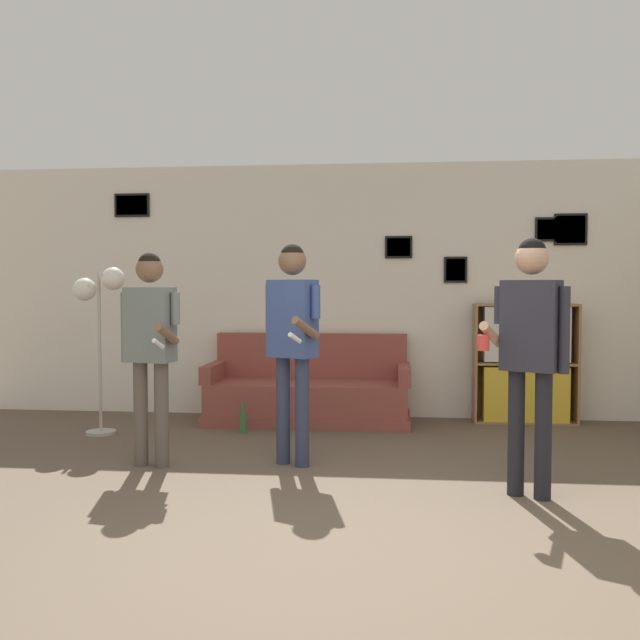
{
  "coord_description": "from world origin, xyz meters",
  "views": [
    {
      "loc": [
        0.23,
        -3.62,
        1.39
      ],
      "look_at": [
        -0.37,
        2.0,
        1.13
      ],
      "focal_mm": 40.0,
      "sensor_mm": 36.0,
      "label": 1
    }
  ],
  "objects_px": {
    "bookshelf": "(525,364)",
    "bottle_on_floor": "(243,422)",
    "person_watcher_holding_cup": "(530,338)",
    "floor_lamp": "(99,303)",
    "couch": "(308,394)",
    "person_player_foreground_left": "(150,336)",
    "drinking_cup": "(531,299)",
    "person_player_foreground_center": "(292,329)"
  },
  "relations": [
    {
      "from": "bookshelf",
      "to": "bottle_on_floor",
      "type": "distance_m",
      "value": 2.92
    },
    {
      "from": "person_watcher_holding_cup",
      "to": "floor_lamp",
      "type": "bearing_deg",
      "value": 155.64
    },
    {
      "from": "person_watcher_holding_cup",
      "to": "bottle_on_floor",
      "type": "height_order",
      "value": "person_watcher_holding_cup"
    },
    {
      "from": "couch",
      "to": "person_player_foreground_left",
      "type": "bearing_deg",
      "value": -117.2
    },
    {
      "from": "couch",
      "to": "bookshelf",
      "type": "height_order",
      "value": "bookshelf"
    },
    {
      "from": "bookshelf",
      "to": "drinking_cup",
      "type": "height_order",
      "value": "drinking_cup"
    },
    {
      "from": "person_player_foreground_left",
      "to": "person_watcher_holding_cup",
      "type": "relative_size",
      "value": 0.97
    },
    {
      "from": "person_player_foreground_left",
      "to": "bookshelf",
      "type": "bearing_deg",
      "value": 33.59
    },
    {
      "from": "person_player_foreground_left",
      "to": "person_player_foreground_center",
      "type": "xyz_separation_m",
      "value": [
        1.08,
        0.15,
        0.05
      ]
    },
    {
      "from": "bookshelf",
      "to": "drinking_cup",
      "type": "xyz_separation_m",
      "value": [
        0.05,
        0.0,
        0.66
      ]
    },
    {
      "from": "floor_lamp",
      "to": "person_player_foreground_left",
      "type": "xyz_separation_m",
      "value": [
        0.89,
        -1.12,
        -0.23
      ]
    },
    {
      "from": "couch",
      "to": "drinking_cup",
      "type": "height_order",
      "value": "drinking_cup"
    },
    {
      "from": "person_player_foreground_center",
      "to": "drinking_cup",
      "type": "relative_size",
      "value": 19.09
    },
    {
      "from": "person_watcher_holding_cup",
      "to": "bottle_on_floor",
      "type": "distance_m",
      "value": 3.1
    },
    {
      "from": "person_player_foreground_left",
      "to": "person_watcher_holding_cup",
      "type": "distance_m",
      "value": 2.81
    },
    {
      "from": "floor_lamp",
      "to": "drinking_cup",
      "type": "height_order",
      "value": "floor_lamp"
    },
    {
      "from": "floor_lamp",
      "to": "bookshelf",
      "type": "bearing_deg",
      "value": 13.76
    },
    {
      "from": "bookshelf",
      "to": "person_player_foreground_left",
      "type": "bearing_deg",
      "value": -146.41
    },
    {
      "from": "person_player_foreground_left",
      "to": "person_player_foreground_center",
      "type": "relative_size",
      "value": 0.96
    },
    {
      "from": "person_player_foreground_left",
      "to": "bottle_on_floor",
      "type": "height_order",
      "value": "person_player_foreground_left"
    },
    {
      "from": "couch",
      "to": "person_player_foreground_left",
      "type": "xyz_separation_m",
      "value": [
        -0.99,
        -1.93,
        0.72
      ]
    },
    {
      "from": "person_watcher_holding_cup",
      "to": "couch",
      "type": "bearing_deg",
      "value": 125.72
    },
    {
      "from": "floor_lamp",
      "to": "drinking_cup",
      "type": "relative_size",
      "value": 17.46
    },
    {
      "from": "person_player_foreground_center",
      "to": "drinking_cup",
      "type": "height_order",
      "value": "person_player_foreground_center"
    },
    {
      "from": "floor_lamp",
      "to": "person_watcher_holding_cup",
      "type": "distance_m",
      "value": 4.01
    },
    {
      "from": "person_player_foreground_center",
      "to": "person_player_foreground_left",
      "type": "bearing_deg",
      "value": -172.05
    },
    {
      "from": "person_player_foreground_left",
      "to": "drinking_cup",
      "type": "distance_m",
      "value": 3.89
    },
    {
      "from": "person_player_foreground_left",
      "to": "person_watcher_holding_cup",
      "type": "xyz_separation_m",
      "value": [
        2.76,
        -0.53,
        0.04
      ]
    },
    {
      "from": "bottle_on_floor",
      "to": "drinking_cup",
      "type": "distance_m",
      "value": 3.14
    },
    {
      "from": "drinking_cup",
      "to": "person_player_foreground_left",
      "type": "bearing_deg",
      "value": -146.79
    },
    {
      "from": "couch",
      "to": "person_watcher_holding_cup",
      "type": "relative_size",
      "value": 1.22
    },
    {
      "from": "floor_lamp",
      "to": "drinking_cup",
      "type": "distance_m",
      "value": 4.25
    },
    {
      "from": "person_watcher_holding_cup",
      "to": "bottle_on_floor",
      "type": "xyz_separation_m",
      "value": [
        -2.32,
        1.82,
        -0.94
      ]
    },
    {
      "from": "person_watcher_holding_cup",
      "to": "drinking_cup",
      "type": "relative_size",
      "value": 18.95
    },
    {
      "from": "person_watcher_holding_cup",
      "to": "person_player_foreground_left",
      "type": "bearing_deg",
      "value": 169.17
    },
    {
      "from": "floor_lamp",
      "to": "person_watcher_holding_cup",
      "type": "relative_size",
      "value": 0.92
    },
    {
      "from": "couch",
      "to": "bookshelf",
      "type": "relative_size",
      "value": 1.7
    },
    {
      "from": "person_player_foreground_left",
      "to": "person_player_foreground_center",
      "type": "bearing_deg",
      "value": 7.95
    },
    {
      "from": "person_player_foreground_left",
      "to": "drinking_cup",
      "type": "relative_size",
      "value": 18.32
    },
    {
      "from": "drinking_cup",
      "to": "bottle_on_floor",
      "type": "bearing_deg",
      "value": -163.51
    },
    {
      "from": "couch",
      "to": "bottle_on_floor",
      "type": "distance_m",
      "value": 0.86
    },
    {
      "from": "floor_lamp",
      "to": "bottle_on_floor",
      "type": "bearing_deg",
      "value": 7.35
    }
  ]
}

